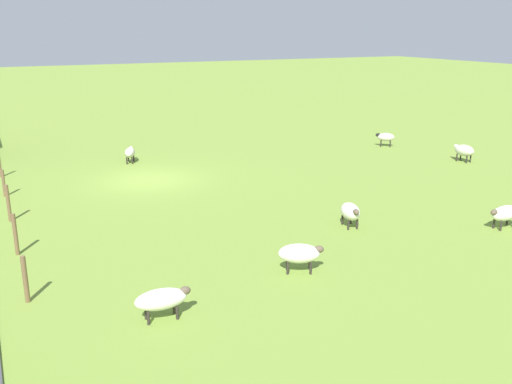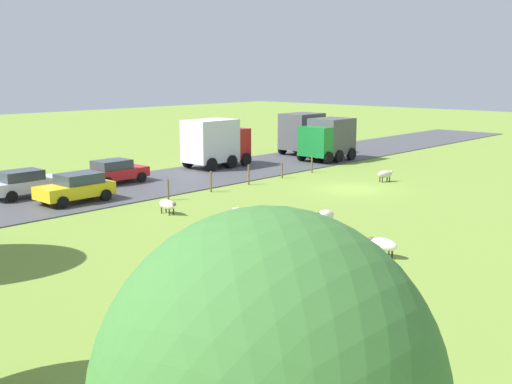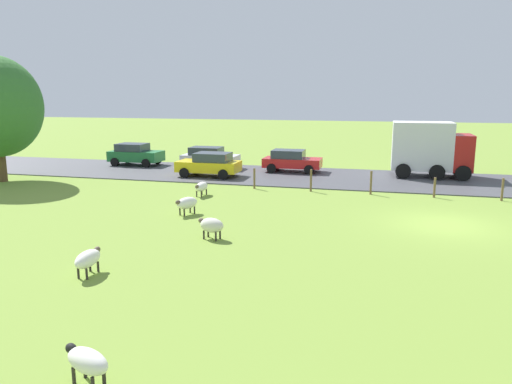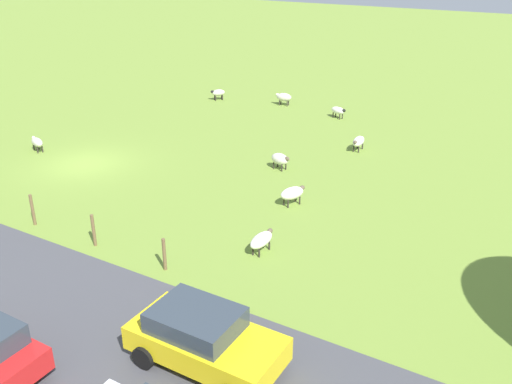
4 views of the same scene
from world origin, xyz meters
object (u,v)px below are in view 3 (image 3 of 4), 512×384
at_px(sheep_3, 201,187).
at_px(sheep_4, 88,259).
at_px(car_0, 209,157).
at_px(sheep_5, 211,225).
at_px(car_3, 291,160).
at_px(car_2, 135,154).
at_px(sheep_6, 187,203).
at_px(car_1, 210,164).
at_px(truck_1, 430,148).
at_px(sheep_1, 87,361).

relative_size(sheep_3, sheep_4, 1.04).
bearing_deg(car_0, sheep_5, -159.88).
bearing_deg(car_3, car_2, 89.20).
height_order(sheep_6, car_3, car_3).
bearing_deg(sheep_4, sheep_6, 0.23).
bearing_deg(car_1, car_2, 64.38).
relative_size(sheep_4, sheep_5, 1.13).
distance_m(sheep_5, car_0, 17.64).
bearing_deg(car_1, car_0, 20.34).
bearing_deg(sheep_5, truck_1, -28.37).
xyz_separation_m(sheep_3, car_1, (5.81, 1.61, 0.38)).
distance_m(sheep_1, car_3, 26.07).
bearing_deg(truck_1, sheep_5, 151.63).
height_order(car_1, car_2, car_2).
height_order(sheep_1, car_2, car_2).
relative_size(sheep_5, car_3, 0.28).
distance_m(truck_1, car_1, 14.35).
bearing_deg(sheep_6, truck_1, -40.34).
bearing_deg(sheep_1, truck_1, -17.13).
xyz_separation_m(sheep_4, truck_1, (21.23, -11.37, 1.42)).
bearing_deg(car_1, sheep_6, -166.01).
height_order(sheep_5, car_3, car_3).
bearing_deg(sheep_5, car_2, 35.84).
distance_m(sheep_1, car_0, 27.02).
height_order(sheep_4, car_0, car_0).
distance_m(truck_1, car_3, 9.12).
xyz_separation_m(truck_1, car_1, (-3.52, 13.87, -1.06)).
relative_size(sheep_4, car_1, 0.31).
relative_size(sheep_3, car_3, 0.33).
bearing_deg(car_0, truck_1, -89.30).
height_order(sheep_3, sheep_4, sheep_4).
height_order(sheep_1, truck_1, truck_1).
height_order(sheep_3, car_0, car_0).
distance_m(sheep_1, car_2, 29.26).
distance_m(sheep_4, sheep_5, 5.06).
bearing_deg(sheep_3, sheep_6, -168.22).
distance_m(sheep_1, sheep_6, 13.27).
bearing_deg(sheep_4, car_1, 8.03).
bearing_deg(sheep_4, sheep_1, -147.06).
bearing_deg(car_1, sheep_3, -164.49).
bearing_deg(truck_1, car_3, 91.44).
bearing_deg(sheep_5, sheep_1, -174.36).
xyz_separation_m(car_0, car_3, (-0.04, -6.05, -0.02)).
height_order(car_2, car_3, car_2).
relative_size(sheep_1, truck_1, 0.24).
relative_size(sheep_6, truck_1, 0.26).
relative_size(truck_1, car_1, 1.21).
bearing_deg(truck_1, sheep_6, 139.66).
distance_m(sheep_3, car_1, 6.04).
distance_m(sheep_1, truck_1, 27.54).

